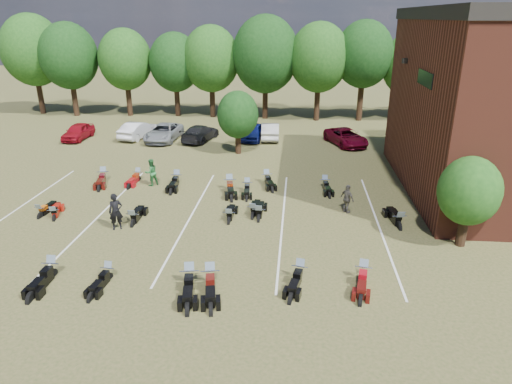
# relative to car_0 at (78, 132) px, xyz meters

# --- Properties ---
(ground) EXTENTS (160.00, 160.00, 0.00)m
(ground) POSITION_rel_car_0_xyz_m (16.65, -18.64, -0.69)
(ground) COLOR brown
(ground) RESTS_ON ground
(car_0) EXTENTS (1.67, 4.08, 1.39)m
(car_0) POSITION_rel_car_0_xyz_m (0.00, 0.00, 0.00)
(car_0) COLOR maroon
(car_0) RESTS_ON ground
(car_1) EXTENTS (2.50, 4.69, 1.47)m
(car_1) POSITION_rel_car_0_xyz_m (5.12, 0.91, 0.04)
(car_1) COLOR silver
(car_1) RESTS_ON ground
(car_2) EXTENTS (2.61, 5.23, 1.42)m
(car_2) POSITION_rel_car_0_xyz_m (7.65, 0.29, 0.02)
(car_2) COLOR gray
(car_2) RESTS_ON ground
(car_3) EXTENTS (2.98, 5.03, 1.37)m
(car_3) POSITION_rel_car_0_xyz_m (10.83, 0.54, -0.01)
(car_3) COLOR black
(car_3) RESTS_ON ground
(car_4) EXTENTS (1.97, 4.25, 1.41)m
(car_4) POSITION_rel_car_0_xyz_m (15.37, 1.23, 0.01)
(car_4) COLOR #0B1351
(car_4) RESTS_ON ground
(car_5) EXTENTS (1.71, 4.38, 1.42)m
(car_5) POSITION_rel_car_0_xyz_m (16.89, 1.71, 0.02)
(car_5) COLOR #A6A5A1
(car_5) RESTS_ON ground
(car_6) EXTENTS (3.90, 5.34, 1.35)m
(car_6) POSITION_rel_car_0_xyz_m (23.37, 0.28, -0.02)
(car_6) COLOR #530417
(car_6) RESTS_ON ground
(car_7) EXTENTS (2.87, 4.73, 1.28)m
(car_7) POSITION_rel_car_0_xyz_m (31.16, 0.32, -0.05)
(car_7) COLOR #38373C
(car_7) RESTS_ON ground
(person_black) EXTENTS (0.82, 0.71, 1.90)m
(person_black) POSITION_rel_car_0_xyz_m (10.27, -17.41, 0.26)
(person_black) COLOR black
(person_black) RESTS_ON ground
(person_green) EXTENTS (1.08, 1.07, 1.76)m
(person_green) POSITION_rel_car_0_xyz_m (10.06, -10.93, 0.19)
(person_green) COLOR #2A7035
(person_green) RESTS_ON ground
(person_grey) EXTENTS (0.91, 0.99, 1.63)m
(person_grey) POSITION_rel_car_0_xyz_m (22.12, -14.22, 0.12)
(person_grey) COLOR #534F47
(person_grey) RESTS_ON ground
(motorcycle_1) EXTENTS (0.81, 2.38, 1.32)m
(motorcycle_1) POSITION_rel_car_0_xyz_m (9.29, -22.14, -0.69)
(motorcycle_1) COLOR black
(motorcycle_1) RESTS_ON ground
(motorcycle_2) EXTENTS (0.79, 2.05, 1.12)m
(motorcycle_2) POSITION_rel_car_0_xyz_m (11.71, -22.14, -0.69)
(motorcycle_2) COLOR black
(motorcycle_2) RESTS_ON ground
(motorcycle_3) EXTENTS (1.21, 2.57, 1.38)m
(motorcycle_3) POSITION_rel_car_0_xyz_m (15.15, -22.25, -0.69)
(motorcycle_3) COLOR black
(motorcycle_3) RESTS_ON ground
(motorcycle_4) EXTENTS (1.15, 2.33, 1.25)m
(motorcycle_4) POSITION_rel_car_0_xyz_m (19.55, -21.38, -0.69)
(motorcycle_4) COLOR black
(motorcycle_4) RESTS_ON ground
(motorcycle_5) EXTENTS (1.24, 2.56, 1.37)m
(motorcycle_5) POSITION_rel_car_0_xyz_m (15.98, -22.17, -0.69)
(motorcycle_5) COLOR black
(motorcycle_5) RESTS_ON ground
(motorcycle_6) EXTENTS (1.10, 2.37, 1.27)m
(motorcycle_6) POSITION_rel_car_0_xyz_m (22.15, -21.22, -0.69)
(motorcycle_6) COLOR #460D0A
(motorcycle_6) RESTS_ON ground
(motorcycle_7) EXTENTS (1.22, 2.11, 1.12)m
(motorcycle_7) POSITION_rel_car_0_xyz_m (6.46, -16.63, -0.69)
(motorcycle_7) COLOR maroon
(motorcycle_7) RESTS_ON ground
(motorcycle_8) EXTENTS (0.78, 2.05, 1.12)m
(motorcycle_8) POSITION_rel_car_0_xyz_m (5.58, -16.41, -0.69)
(motorcycle_8) COLOR black
(motorcycle_8) RESTS_ON ground
(motorcycle_9) EXTENTS (0.77, 2.27, 1.25)m
(motorcycle_9) POSITION_rel_car_0_xyz_m (10.91, -16.91, -0.69)
(motorcycle_9) COLOR black
(motorcycle_9) RESTS_ON ground
(motorcycle_10) EXTENTS (0.69, 2.11, 1.17)m
(motorcycle_10) POSITION_rel_car_0_xyz_m (15.84, -16.14, -0.69)
(motorcycle_10) COLOR black
(motorcycle_10) RESTS_ON ground
(motorcycle_11) EXTENTS (0.90, 2.26, 1.23)m
(motorcycle_11) POSITION_rel_car_0_xyz_m (17.03, -15.39, -0.69)
(motorcycle_11) COLOR black
(motorcycle_11) RESTS_ON ground
(motorcycle_12) EXTENTS (0.74, 2.27, 1.26)m
(motorcycle_12) POSITION_rel_car_0_xyz_m (17.37, -15.70, -0.69)
(motorcycle_12) COLOR black
(motorcycle_12) RESTS_ON ground
(motorcycle_13) EXTENTS (1.09, 2.51, 1.35)m
(motorcycle_13) POSITION_rel_car_0_xyz_m (24.62, -15.99, -0.69)
(motorcycle_13) COLOR black
(motorcycle_13) RESTS_ON ground
(motorcycle_14) EXTENTS (1.30, 2.52, 1.34)m
(motorcycle_14) POSITION_rel_car_0_xyz_m (6.65, -10.48, -0.69)
(motorcycle_14) COLOR #3F0C09
(motorcycle_14) RESTS_ON ground
(motorcycle_15) EXTENTS (0.78, 2.16, 1.19)m
(motorcycle_15) POSITION_rel_car_0_xyz_m (8.85, -10.10, -0.69)
(motorcycle_15) COLOR maroon
(motorcycle_15) RESTS_ON ground
(motorcycle_16) EXTENTS (0.86, 2.41, 1.32)m
(motorcycle_16) POSITION_rel_car_0_xyz_m (11.61, -10.62, -0.69)
(motorcycle_16) COLOR black
(motorcycle_16) RESTS_ON ground
(motorcycle_17) EXTENTS (1.28, 2.60, 1.39)m
(motorcycle_17) POSITION_rel_car_0_xyz_m (15.16, -11.31, -0.69)
(motorcycle_17) COLOR black
(motorcycle_17) RESTS_ON ground
(motorcycle_18) EXTENTS (0.86, 2.17, 1.18)m
(motorcycle_18) POSITION_rel_car_0_xyz_m (16.28, -11.43, -0.69)
(motorcycle_18) COLOR black
(motorcycle_18) RESTS_ON ground
(motorcycle_19) EXTENTS (1.30, 2.36, 1.26)m
(motorcycle_19) POSITION_rel_car_0_xyz_m (17.38, -9.84, -0.69)
(motorcycle_19) COLOR black
(motorcycle_19) RESTS_ON ground
(motorcycle_20) EXTENTS (0.94, 2.20, 1.19)m
(motorcycle_20) POSITION_rel_car_0_xyz_m (21.11, -10.49, -0.69)
(motorcycle_20) COLOR black
(motorcycle_20) RESTS_ON ground
(tree_line) EXTENTS (56.00, 6.00, 9.79)m
(tree_line) POSITION_rel_car_0_xyz_m (15.65, 10.36, 5.62)
(tree_line) COLOR black
(tree_line) RESTS_ON ground
(young_tree_near_building) EXTENTS (2.80, 2.80, 4.16)m
(young_tree_near_building) POSITION_rel_car_0_xyz_m (27.15, -17.64, 2.06)
(young_tree_near_building) COLOR black
(young_tree_near_building) RESTS_ON ground
(young_tree_midfield) EXTENTS (3.20, 3.20, 4.70)m
(young_tree_midfield) POSITION_rel_car_0_xyz_m (14.65, -3.14, 2.40)
(young_tree_midfield) COLOR black
(young_tree_midfield) RESTS_ON ground
(parking_lines) EXTENTS (20.10, 14.00, 0.01)m
(parking_lines) POSITION_rel_car_0_xyz_m (13.65, -15.64, -0.69)
(parking_lines) COLOR silver
(parking_lines) RESTS_ON ground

